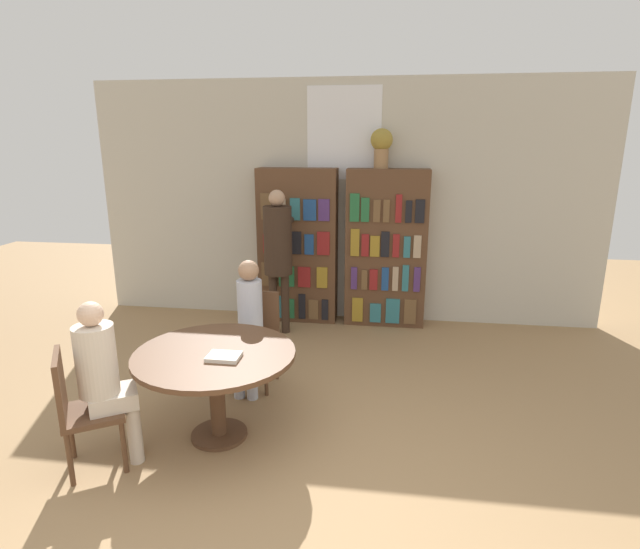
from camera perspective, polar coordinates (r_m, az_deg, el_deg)
The scene contains 11 objects.
wall_back at distance 6.36m, azimuth 2.69°, elevation 8.19°, with size 6.40×0.07×3.00m.
bookshelf_left at distance 6.34m, azimuth -2.54°, elevation 3.23°, with size 0.99×0.34×1.94m.
bookshelf_right at distance 6.23m, azimuth 7.54°, elevation 2.92°, with size 0.99×0.34×1.94m.
flower_vase at distance 6.10m, azimuth 7.04°, elevation 14.48°, with size 0.26×0.26×0.46m.
reading_table at distance 3.94m, azimuth -11.87°, elevation -10.19°, with size 1.22×1.22×0.72m.
chair_near_camera at distance 3.93m, azimuth -25.77°, elevation -13.32°, with size 0.55×0.55×0.89m.
chair_left_side at distance 4.80m, azimuth -7.32°, elevation -6.73°, with size 0.42×0.42×0.89m.
seated_reader_left at distance 4.56m, azimuth -8.16°, elevation -5.25°, with size 0.25×0.36×1.24m.
seated_reader_right at distance 3.84m, azimuth -23.41°, elevation -10.37°, with size 0.42×0.40×1.23m.
librarian_standing at distance 5.86m, azimuth -4.81°, elevation 3.23°, with size 0.33×0.60×1.73m.
open_book_on_table at distance 3.76m, azimuth -10.93°, elevation -9.20°, with size 0.24×0.18×0.03m.
Camera 1 is at (0.60, -2.28, 2.26)m, focal length 28.00 mm.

